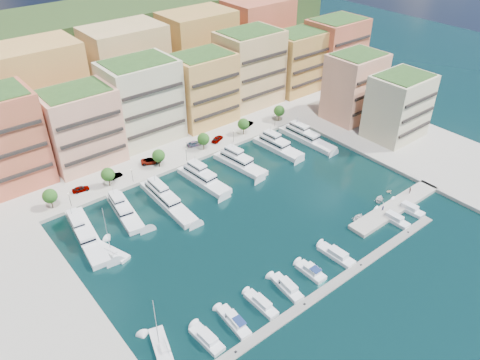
{
  "coord_description": "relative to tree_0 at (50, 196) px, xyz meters",
  "views": [
    {
      "loc": [
        -63.32,
        -72.36,
        74.37
      ],
      "look_at": [
        1.19,
        7.15,
        6.0
      ],
      "focal_mm": 35.0,
      "sensor_mm": 36.0,
      "label": 1
    }
  ],
  "objects": [
    {
      "name": "lamppost_2",
      "position": [
        40.0,
        -2.3,
        -0.92
      ],
      "size": [
        0.3,
        0.3,
        4.2
      ],
      "color": "black",
      "rests_on": "north_quay"
    },
    {
      "name": "lamppost_1",
      "position": [
        22.0,
        -2.3,
        -0.92
      ],
      "size": [
        0.3,
        0.3,
        4.2
      ],
      "color": "black",
      "rests_on": "north_quay"
    },
    {
      "name": "apartment_1",
      "position": [
        -4.0,
        18.49,
        9.57
      ],
      "size": [
        20.0,
        16.5,
        26.8
      ],
      "color": "#DB5F49",
      "rests_on": "north_quay"
    },
    {
      "name": "car_4",
      "position": [
        54.57,
        1.77,
        -2.89
      ],
      "size": [
        5.4,
        3.92,
        1.71
      ],
      "primitive_type": "imported",
      "rotation": [
        0.0,
        0.0,
        2.0
      ],
      "color": "gray",
      "rests_on": "north_quay"
    },
    {
      "name": "apartment_east_a",
      "position": [
        102.0,
        -13.51,
        7.57
      ],
      "size": [
        18.0,
        14.5,
        22.8
      ],
      "color": "#F1A887",
      "rests_on": "east_quay"
    },
    {
      "name": "car_3",
      "position": [
        47.15,
        3.89,
        -2.99
      ],
      "size": [
        5.48,
        2.87,
        1.51
      ],
      "primitive_type": "imported",
      "rotation": [
        0.0,
        0.0,
        1.42
      ],
      "color": "gray",
      "rests_on": "north_quay"
    },
    {
      "name": "car_5",
      "position": [
        69.02,
        3.57,
        -2.96
      ],
      "size": [
        5.05,
        3.17,
        1.57
      ],
      "primitive_type": "imported",
      "rotation": [
        0.0,
        0.0,
        1.91
      ],
      "color": "gray",
      "rests_on": "north_quay"
    },
    {
      "name": "apartment_6",
      "position": [
        104.0,
        16.49,
        7.57
      ],
      "size": [
        20.0,
        15.5,
        22.8
      ],
      "color": "#C98B49",
      "rests_on": "north_quay"
    },
    {
      "name": "backblock_3",
      "position": [
        75.0,
        40.5,
        11.26
      ],
      "size": [
        26.0,
        18.0,
        30.0
      ],
      "primitive_type": "cube",
      "color": "#C98B49",
      "rests_on": "north_quay"
    },
    {
      "name": "tender_0",
      "position": [
        59.06,
        -52.23,
        -4.34
      ],
      "size": [
        4.39,
        3.56,
        0.8
      ],
      "primitive_type": "imported",
      "rotation": [
        0.0,
        0.0,
        1.8
      ],
      "color": "silver",
      "rests_on": "ground"
    },
    {
      "name": "cruiser_9",
      "position": [
        71.89,
        -58.09,
        -4.2
      ],
      "size": [
        3.16,
        8.73,
        2.55
      ],
      "color": "white",
      "rests_on": "ground"
    },
    {
      "name": "cruiser_1",
      "position": [
        13.93,
        -58.12,
        -4.17
      ],
      "size": [
        3.06,
        8.99,
        2.66
      ],
      "color": "white",
      "rests_on": "ground"
    },
    {
      "name": "yacht_6",
      "position": [
        78.32,
        -14.41,
        -3.53
      ],
      "size": [
        5.26,
        21.77,
        7.3
      ],
      "color": "white",
      "rests_on": "ground"
    },
    {
      "name": "cruiser_4",
      "position": [
        35.58,
        -58.09,
        -4.17
      ],
      "size": [
        2.84,
        7.06,
        2.66
      ],
      "color": "white",
      "rests_on": "ground"
    },
    {
      "name": "cruiser_0",
      "position": [
        7.43,
        -58.09,
        -4.2
      ],
      "size": [
        3.17,
        7.99,
        2.55
      ],
      "color": "white",
      "rests_on": "ground"
    },
    {
      "name": "cruiser_8",
      "position": [
        65.28,
        -58.1,
        -4.2
      ],
      "size": [
        2.62,
        9.07,
        2.55
      ],
      "color": "white",
      "rests_on": "ground"
    },
    {
      "name": "east_quay",
      "position": [
        102.0,
        -41.5,
        -4.74
      ],
      "size": [
        34.0,
        76.0,
        2.0
      ],
      "primitive_type": "cube",
      "color": "#9E998E",
      "rests_on": "ground"
    },
    {
      "name": "tree_4",
      "position": [
        64.0,
        0.0,
        0.0
      ],
      "size": [
        3.8,
        3.8,
        5.65
      ],
      "color": "#473323",
      "rests_on": "north_quay"
    },
    {
      "name": "person_1",
      "position": [
        77.48,
        -54.44,
        -2.8
      ],
      "size": [
        1.14,
        1.05,
        1.89
      ],
      "primitive_type": "imported",
      "rotation": [
        0.0,
        0.0,
        3.6
      ],
      "color": "brown",
      "rests_on": "finger_pier"
    },
    {
      "name": "tender_3",
      "position": [
        74.84,
        -50.02,
        -4.3
      ],
      "size": [
        2.05,
        1.9,
        0.89
      ],
      "primitive_type": "imported",
      "rotation": [
        0.0,
        0.0,
        1.25
      ],
      "color": "beige",
      "rests_on": "ground"
    },
    {
      "name": "tree_2",
      "position": [
        32.0,
        0.0,
        0.0
      ],
      "size": [
        3.8,
        3.8,
        5.65
      ],
      "color": "#473323",
      "rests_on": "north_quay"
    },
    {
      "name": "south_pontoon",
      "position": [
        37.0,
        -63.5,
        -4.74
      ],
      "size": [
        72.0,
        2.2,
        0.35
      ],
      "primitive_type": "cube",
      "color": "gray",
      "rests_on": "ground"
    },
    {
      "name": "car_1",
      "position": [
        19.15,
        2.65,
        -3.07
      ],
      "size": [
        4.25,
        2.0,
        1.35
      ],
      "primitive_type": "imported",
      "rotation": [
        0.0,
        0.0,
        1.72
      ],
      "color": "gray",
      "rests_on": "north_quay"
    },
    {
      "name": "sailboat_2",
      "position": [
        4.32,
        -24.42,
        -4.43
      ],
      "size": [
        5.65,
        10.11,
        13.2
      ],
      "color": "white",
      "rests_on": "ground"
    },
    {
      "name": "apartment_4",
      "position": [
        60.0,
        16.49,
        8.07
      ],
      "size": [
        20.0,
        15.5,
        23.8
      ],
      "color": "#DBA552",
      "rests_on": "north_quay"
    },
    {
      "name": "yacht_1",
      "position": [
        13.73,
        -12.68,
        -3.65
      ],
      "size": [
        6.62,
        18.18,
        7.3
      ],
      "color": "white",
      "rests_on": "ground"
    },
    {
      "name": "cruiser_5",
      "position": [
        43.96,
        -58.1,
        -4.2
      ],
      "size": [
        3.27,
        9.21,
        2.55
      ],
      "color": "white",
      "rests_on": "ground"
    },
    {
      "name": "lamppost_0",
      "position": [
        4.0,
        -2.3,
        -0.92
      ],
      "size": [
        0.3,
        0.3,
        4.2
      ],
      "color": "black",
      "rests_on": "north_quay"
    },
    {
      "name": "tree_0",
      "position": [
        0.0,
        0.0,
        0.0
      ],
      "size": [
        3.8,
        3.8,
        5.65
      ],
      "color": "#473323",
      "rests_on": "north_quay"
    },
    {
      "name": "cruiser_3",
      "position": [
        28.23,
        -58.09,
        -4.2
      ],
      "size": [
        3.37,
        8.8,
        2.55
      ],
      "color": "white",
      "rests_on": "ground"
    },
    {
      "name": "tree_1",
      "position": [
        16.0,
        0.0,
        0.0
      ],
      "size": [
        3.8,
        3.8,
        5.65
      ],
      "color": "#473323",
      "rests_on": "north_quay"
    },
    {
      "name": "apartment_2",
      "position": [
        17.0,
        16.49,
        7.57
      ],
      "size": [
        20.0,
        15.5,
        22.8
      ],
      "color": "#F1A887",
      "rests_on": "north_quay"
    },
    {
      "name": "hillside",
      "position": [
        40.0,
        76.5,
        -4.74
      ],
      "size": [
        240.0,
        40.0,
        58.0
      ],
      "primitive_type": "cube",
      "color": "#213616",
      "rests_on": "ground"
    },
    {
      "name": "lamppost_3",
      "position": [
        58.0,
        -2.3,
        -0.92
      ],
      "size": [
        0.3,
        0.3,
        4.2
      ],
      "color": "black",
      "rests_on": "north_quay"
    },
    {
      "name": "yacht_3",
      "position": [
        38.07,
        -13.09,
        -3.53
      ],
      "size": [
        6.13,
        19.07,
        7.3
      ],
      "color": "white",
      "rests_on": "ground"
    },
    {
      "name": "apartment_7",
      "position": [
        124.0,
        14.49,
        8.57
      ],
      "size": [
        22.0,
        16.5,
        24.8
      ],
      "color": "#DB5F49",
      "rests_on": "north_quay"
    },
    {
      "name": "car_0",
      "position": [
        8.72,
        2.55,
        -2.97
      ],
      "size": [
        4.81,
        2.6,
        1.55
      ],
      "primitive_type": "imported",
      "rotation": [
        0.0,
        0.0,
        1.4
      ],
      "color": "gray",
      "rests_on": "north_quay"
    },
    {
      "name": "ground",
      "position": [
        40.0,
        -33.5,
        -4.74
      ],
      "size": [
        400.0,
        400.0,
        0.0
      ],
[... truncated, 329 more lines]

